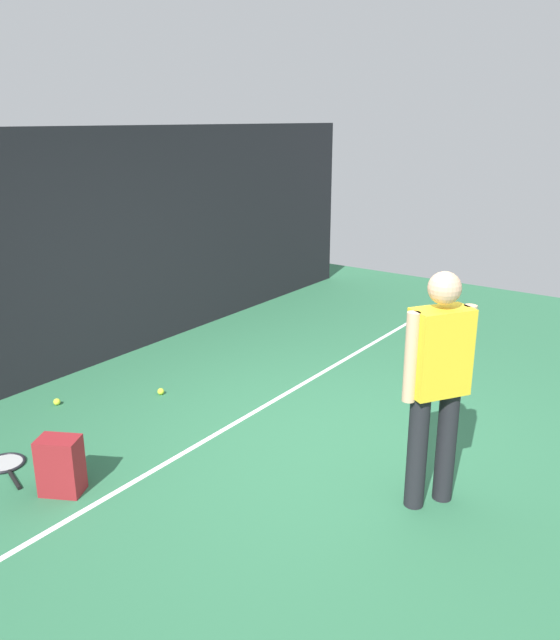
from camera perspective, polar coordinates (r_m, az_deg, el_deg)
ground_plane at (r=5.62m, az=3.37°, el=-10.49°), size 12.00×12.00×0.00m
back_fence at (r=7.16m, az=-17.24°, el=5.84°), size 10.00×0.10×2.57m
court_line at (r=6.02m, az=-2.84°, el=-8.48°), size 9.00×0.05×0.00m
tennis_player at (r=4.47m, az=13.85°, el=-4.96°), size 0.46×0.40×1.70m
tennis_racket at (r=5.65m, az=-23.27°, el=-11.76°), size 0.41×0.64×0.03m
backpack at (r=5.06m, az=-18.88°, el=-12.18°), size 0.37×0.36×0.44m
tennis_ball_near_player at (r=6.54m, az=-10.58°, el=-6.28°), size 0.07×0.07×0.07m
tennis_ball_by_fence at (r=6.57m, az=-19.26°, el=-6.89°), size 0.07×0.07×0.07m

